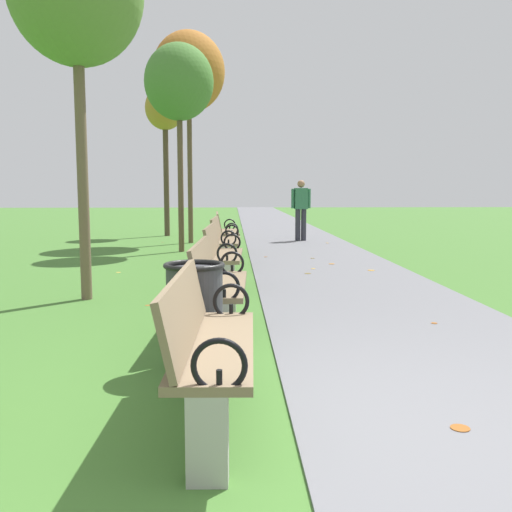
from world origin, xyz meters
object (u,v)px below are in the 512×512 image
park_bench_2 (217,284)px  tree_4 (189,72)px  pedestrian_walking (301,207)px  trash_bin (195,315)px  park_bench_3 (222,255)px  park_bench_5 (226,232)px  park_bench_4 (224,240)px  tree_5 (165,111)px  tree_3 (179,83)px  park_bench_1 (208,344)px

park_bench_2 → tree_4: (-0.94, 9.40, 3.85)m
tree_4 → pedestrian_walking: bearing=6.5°
trash_bin → pedestrian_walking: bearing=78.8°
park_bench_3 → park_bench_5: 4.33m
trash_bin → tree_4: bearing=94.3°
park_bench_4 → pedestrian_walking: (1.99, 5.01, 0.44)m
park_bench_5 → trash_bin: 7.90m
park_bench_4 → tree_4: bearing=101.4°
park_bench_5 → trash_bin: park_bench_5 is taller
tree_5 → park_bench_3: bearing=-78.9°
pedestrian_walking → tree_3: bearing=-141.1°
tree_5 → trash_bin: 13.31m
tree_4 → trash_bin: tree_4 is taller
tree_3 → tree_5: (-0.82, 4.38, -0.03)m
tree_3 → tree_4: tree_4 is taller
pedestrian_walking → park_bench_5: bearing=-124.2°
tree_3 → pedestrian_walking: 4.73m
park_bench_1 → pedestrian_walking: size_ratio=1.00×
tree_5 → pedestrian_walking: tree_5 is taller
park_bench_3 → tree_3: tree_3 is taller
tree_3 → tree_4: (0.06, 2.08, 0.64)m
park_bench_4 → park_bench_2: bearing=-90.0°
park_bench_5 → tree_4: tree_4 is taller
trash_bin → park_bench_3: bearing=87.6°
park_bench_5 → trash_bin: bearing=-91.1°
tree_4 → trash_bin: (0.79, -10.50, -3.91)m
tree_3 → park_bench_5: bearing=-27.5°
park_bench_1 → park_bench_2: 2.14m
park_bench_4 → tree_5: (-1.82, 6.97, 3.19)m
tree_3 → park_bench_1: bearing=-84.0°
park_bench_3 → pedestrian_walking: bearing=74.7°
pedestrian_walking → trash_bin: pedestrian_walking is taller
park_bench_1 → trash_bin: size_ratio=1.92×
park_bench_4 → tree_4: (-0.94, 4.67, 3.85)m
park_bench_1 → park_bench_4: size_ratio=1.00×
tree_3 → tree_4: size_ratio=0.85×
trash_bin → park_bench_5: bearing=88.9°
tree_3 → park_bench_4: bearing=-69.0°
tree_4 → trash_bin: bearing=-85.7°
park_bench_2 → tree_3: tree_3 is taller
park_bench_4 → trash_bin: bearing=-91.4°
park_bench_2 → park_bench_4: bearing=90.0°
park_bench_4 → trash_bin: (-0.15, -5.83, -0.06)m
tree_4 → pedestrian_walking: 4.51m
park_bench_1 → tree_3: bearing=96.0°
park_bench_1 → tree_3: (-1.00, 9.47, 3.22)m
tree_3 → tree_5: bearing=100.6°
park_bench_2 → park_bench_5: bearing=90.0°
park_bench_3 → park_bench_4: bearing=90.0°
park_bench_3 → trash_bin: park_bench_3 is taller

